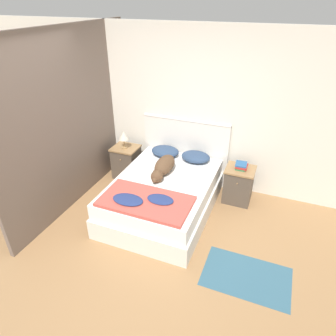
# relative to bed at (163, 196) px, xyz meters

# --- Properties ---
(ground_plane) EXTENTS (16.00, 16.00, 0.00)m
(ground_plane) POSITION_rel_bed_xyz_m (-0.07, -1.08, -0.27)
(ground_plane) COLOR #997047
(wall_back) EXTENTS (9.00, 0.06, 2.55)m
(wall_back) POSITION_rel_bed_xyz_m (-0.07, 1.05, 1.01)
(wall_back) COLOR silver
(wall_back) RESTS_ON ground_plane
(wall_side_left) EXTENTS (0.06, 3.10, 2.55)m
(wall_side_left) POSITION_rel_bed_xyz_m (-1.41, -0.03, 1.01)
(wall_side_left) COLOR #706056
(wall_side_left) RESTS_ON ground_plane
(bed) EXTENTS (1.39, 1.91, 0.54)m
(bed) POSITION_rel_bed_xyz_m (0.00, 0.00, 0.00)
(bed) COLOR silver
(bed) RESTS_ON ground_plane
(headboard) EXTENTS (1.47, 0.06, 1.14)m
(headboard) POSITION_rel_bed_xyz_m (0.00, 0.98, 0.33)
(headboard) COLOR silver
(headboard) RESTS_ON ground_plane
(nightstand_left) EXTENTS (0.44, 0.41, 0.58)m
(nightstand_left) POSITION_rel_bed_xyz_m (-0.99, 0.68, 0.02)
(nightstand_left) COLOR #4C4238
(nightstand_left) RESTS_ON ground_plane
(nightstand_right) EXTENTS (0.44, 0.41, 0.58)m
(nightstand_right) POSITION_rel_bed_xyz_m (0.99, 0.68, 0.02)
(nightstand_right) COLOR #4C4238
(nightstand_right) RESTS_ON ground_plane
(pillow_left) EXTENTS (0.46, 0.35, 0.15)m
(pillow_left) POSITION_rel_bed_xyz_m (-0.26, 0.73, 0.35)
(pillow_left) COLOR navy
(pillow_left) RESTS_ON bed
(pillow_right) EXTENTS (0.46, 0.35, 0.15)m
(pillow_right) POSITION_rel_bed_xyz_m (0.26, 0.73, 0.35)
(pillow_right) COLOR navy
(pillow_right) RESTS_ON bed
(quilt) EXTENTS (1.18, 0.64, 0.08)m
(quilt) POSITION_rel_bed_xyz_m (-0.01, -0.59, 0.31)
(quilt) COLOR #BC4C42
(quilt) RESTS_ON bed
(dog) EXTENTS (0.25, 0.75, 0.24)m
(dog) POSITION_rel_bed_xyz_m (-0.07, 0.18, 0.39)
(dog) COLOR brown
(dog) RESTS_ON bed
(book_stack) EXTENTS (0.19, 0.21, 0.08)m
(book_stack) POSITION_rel_bed_xyz_m (1.00, 0.70, 0.35)
(book_stack) COLOR #337547
(book_stack) RESTS_ON nightstand_right
(table_lamp) EXTENTS (0.18, 0.18, 0.31)m
(table_lamp) POSITION_rel_bed_xyz_m (-0.99, 0.66, 0.54)
(table_lamp) COLOR #9E7A4C
(table_lamp) RESTS_ON nightstand_left
(rug) EXTENTS (1.01, 0.65, 0.00)m
(rug) POSITION_rel_bed_xyz_m (1.39, -0.80, -0.26)
(rug) COLOR #335B70
(rug) RESTS_ON ground_plane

